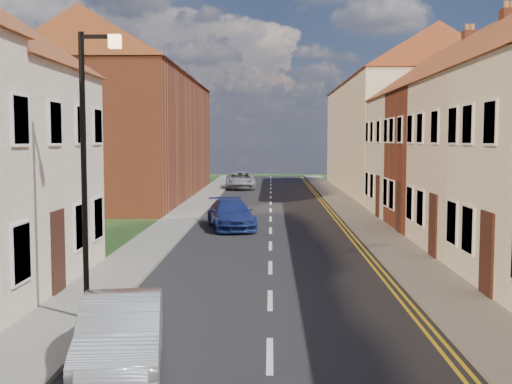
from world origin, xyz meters
TOP-DOWN VIEW (x-y plane):
  - road at (0.00, 30.00)m, footprint 7.00×90.00m
  - pavement_left at (-4.40, 30.00)m, footprint 1.80×90.00m
  - pavement_right at (4.40, 30.00)m, footprint 1.80×90.00m
  - cottage_r_white_far at (9.30, 34.30)m, footprint 8.30×5.20m
  - cottage_r_cream_far at (9.30, 39.70)m, footprint 8.30×6.00m
  - block_right_far at (9.30, 55.00)m, footprint 8.30×24.20m
  - block_left_far at (-9.30, 50.00)m, footprint 8.30×24.20m
  - lamppost at (-3.81, 20.00)m, footprint 0.88×0.15m
  - car_mid at (-2.51, 17.25)m, footprint 1.90×3.96m
  - car_far at (-1.74, 34.60)m, footprint 2.61×4.64m
  - car_distant at (-2.44, 57.56)m, footprint 2.58×5.07m

SIDE VIEW (x-z plane):
  - road at x=0.00m, z-range 0.00..0.02m
  - pavement_left at x=-4.40m, z-range 0.00..0.12m
  - pavement_right at x=4.40m, z-range 0.00..0.12m
  - car_mid at x=-2.51m, z-range 0.00..1.25m
  - car_far at x=-1.74m, z-range 0.00..1.27m
  - car_distant at x=-2.44m, z-range 0.00..1.37m
  - lamppost at x=-3.81m, z-range 0.54..6.54m
  - cottage_r_cream_far at x=9.30m, z-range -0.03..8.97m
  - cottage_r_white_far at x=9.30m, z-range -0.02..8.98m
  - block_right_far at x=9.30m, z-range 0.04..10.54m
  - block_left_far at x=-9.30m, z-range 0.04..10.54m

